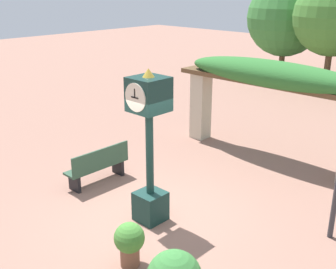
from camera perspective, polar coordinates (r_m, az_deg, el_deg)
ground_plane at (r=8.72m, az=-2.34°, el=-10.95°), size 60.00×60.00×0.00m
pedestal_clock at (r=7.88m, az=-2.52°, el=-0.90°), size 0.63×0.68×3.05m
pergola at (r=11.17m, az=13.71°, el=6.75°), size 5.64×1.07×2.64m
potted_plant_near_right at (r=7.16m, az=-5.24°, el=-14.25°), size 0.51×0.51×0.79m
park_bench at (r=10.00m, az=-9.42°, el=-4.20°), size 0.42×1.58×0.89m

